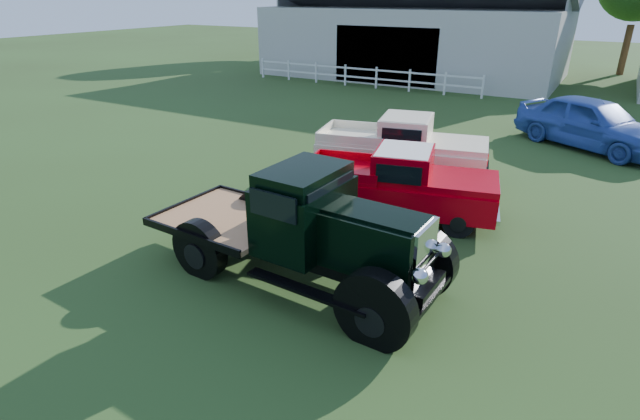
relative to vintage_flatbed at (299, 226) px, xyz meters
The scene contains 8 objects.
ground 1.21m from the vintage_flatbed, 149.70° to the right, with size 120.00×120.00×0.00m, color #283C18.
shed_left 26.88m from the vintage_flatbed, 105.89° to the left, with size 18.80×10.20×5.60m, color #A8A8A4, non-canonical shape.
fence_rail 21.49m from the vintage_flatbed, 112.85° to the left, with size 14.20×0.16×1.20m, color white, non-canonical shape.
tree_c 33.30m from the vintage_flatbed, 81.92° to the left, with size 5.40×5.40×9.00m, color #1B3F12, non-canonical shape.
vintage_flatbed is the anchor object (origin of this frame).
red_pickup 3.77m from the vintage_flatbed, 82.91° to the left, with size 4.76×1.83×1.74m, color #BC000D, non-canonical shape.
white_pickup 6.36m from the vintage_flatbed, 94.46° to the left, with size 4.98×1.93×1.83m, color #F3E6C5, non-canonical shape.
misc_car_blue 13.33m from the vintage_flatbed, 72.12° to the left, with size 2.12×5.26×1.79m, color #2A4BA3.
Camera 1 is at (4.85, -6.79, 5.10)m, focal length 28.00 mm.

